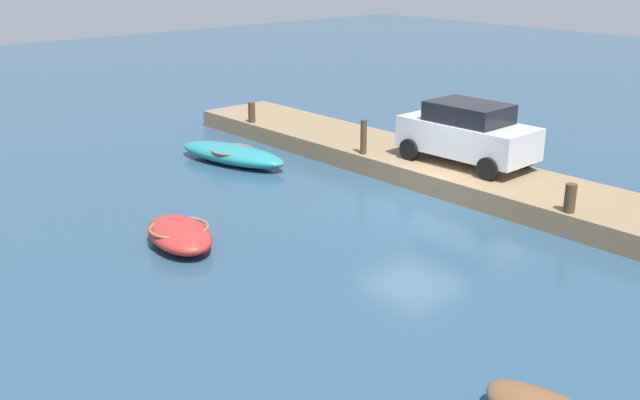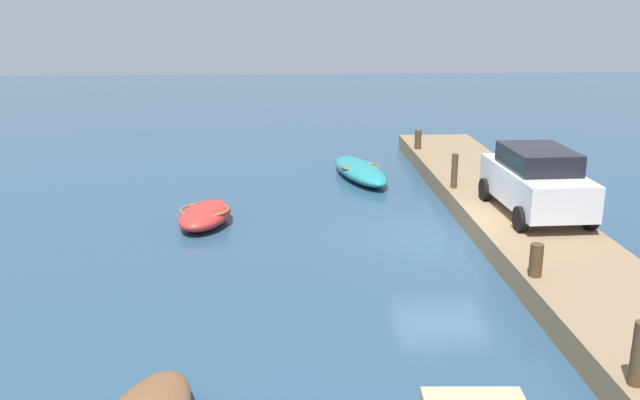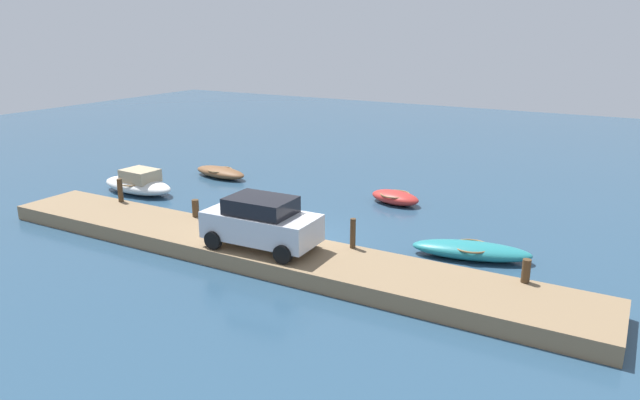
{
  "view_description": "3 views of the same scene",
  "coord_description": "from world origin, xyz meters",
  "px_view_note": "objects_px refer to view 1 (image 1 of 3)",
  "views": [
    {
      "loc": [
        -12.75,
        14.69,
        6.67
      ],
      "look_at": [
        -0.91,
        4.27,
        1.27
      ],
      "focal_mm": 41.89,
      "sensor_mm": 36.0,
      "label": 1
    },
    {
      "loc": [
        -17.25,
        4.29,
        6.18
      ],
      "look_at": [
        0.27,
        3.3,
        1.06
      ],
      "focal_mm": 38.93,
      "sensor_mm": 36.0,
      "label": 2
    },
    {
      "loc": [
        11.36,
        -17.94,
        7.9
      ],
      "look_at": [
        -0.57,
        3.1,
        0.73
      ],
      "focal_mm": 32.73,
      "sensor_mm": 36.0,
      "label": 3
    }
  ],
  "objects_px": {
    "mooring_post_east": "(252,112)",
    "parked_car": "(467,133)",
    "rowboat_teal": "(232,154)",
    "dinghy_red": "(179,234)",
    "mooring_post_mid_east": "(364,137)",
    "mooring_post_mid_west": "(570,198)"
  },
  "relations": [
    {
      "from": "mooring_post_mid_east",
      "to": "mooring_post_east",
      "type": "bearing_deg",
      "value": 0.0
    },
    {
      "from": "rowboat_teal",
      "to": "mooring_post_mid_west",
      "type": "bearing_deg",
      "value": -179.9
    },
    {
      "from": "mooring_post_mid_east",
      "to": "rowboat_teal",
      "type": "bearing_deg",
      "value": 35.74
    },
    {
      "from": "mooring_post_east",
      "to": "mooring_post_mid_east",
      "type": "bearing_deg",
      "value": 180.0
    },
    {
      "from": "parked_car",
      "to": "mooring_post_east",
      "type": "bearing_deg",
      "value": 8.33
    },
    {
      "from": "dinghy_red",
      "to": "mooring_post_east",
      "type": "xyz_separation_m",
      "value": [
        7.25,
        -7.45,
        0.64
      ]
    },
    {
      "from": "rowboat_teal",
      "to": "dinghy_red",
      "type": "bearing_deg",
      "value": 121.77
    },
    {
      "from": "mooring_post_east",
      "to": "rowboat_teal",
      "type": "bearing_deg",
      "value": 132.62
    },
    {
      "from": "mooring_post_mid_west",
      "to": "rowboat_teal",
      "type": "bearing_deg",
      "value": 13.33
    },
    {
      "from": "rowboat_teal",
      "to": "mooring_post_mid_east",
      "type": "xyz_separation_m",
      "value": [
        -3.47,
        -2.49,
        0.81
      ]
    },
    {
      "from": "rowboat_teal",
      "to": "parked_car",
      "type": "height_order",
      "value": "parked_car"
    },
    {
      "from": "dinghy_red",
      "to": "mooring_post_mid_west",
      "type": "distance_m",
      "value": 9.32
    },
    {
      "from": "rowboat_teal",
      "to": "mooring_post_mid_west",
      "type": "distance_m",
      "value": 10.83
    },
    {
      "from": "rowboat_teal",
      "to": "parked_car",
      "type": "xyz_separation_m",
      "value": [
        -6.22,
        -4.01,
        1.2
      ]
    },
    {
      "from": "dinghy_red",
      "to": "mooring_post_mid_west",
      "type": "relative_size",
      "value": 3.8
    },
    {
      "from": "dinghy_red",
      "to": "mooring_post_mid_west",
      "type": "xyz_separation_m",
      "value": [
        -5.56,
        -7.45,
        0.63
      ]
    },
    {
      "from": "dinghy_red",
      "to": "rowboat_teal",
      "type": "distance_m",
      "value": 7.01
    },
    {
      "from": "mooring_post_east",
      "to": "parked_car",
      "type": "distance_m",
      "value": 8.67
    },
    {
      "from": "mooring_post_mid_west",
      "to": "parked_car",
      "type": "relative_size",
      "value": 0.17
    },
    {
      "from": "mooring_post_mid_west",
      "to": "mooring_post_east",
      "type": "relative_size",
      "value": 0.97
    },
    {
      "from": "mooring_post_mid_east",
      "to": "dinghy_red",
      "type": "bearing_deg",
      "value": 101.33
    },
    {
      "from": "mooring_post_east",
      "to": "parked_car",
      "type": "relative_size",
      "value": 0.18
    }
  ]
}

